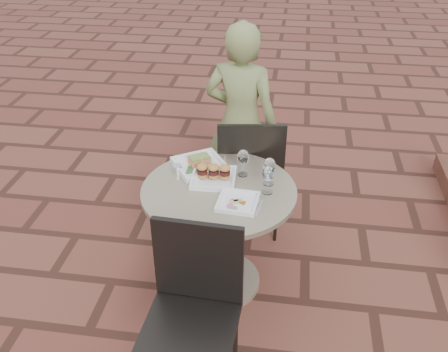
# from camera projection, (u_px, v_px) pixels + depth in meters

# --- Properties ---
(ground) EXTENTS (60.00, 60.00, 0.00)m
(ground) POSITION_uv_depth(u_px,v_px,m) (238.00, 295.00, 3.16)
(ground) COLOR brown
(ground) RESTS_ON ground
(cafe_table) EXTENTS (0.90, 0.90, 0.73)m
(cafe_table) POSITION_uv_depth(u_px,v_px,m) (219.00, 223.00, 3.00)
(cafe_table) COLOR gray
(cafe_table) RESTS_ON ground
(chair_far) EXTENTS (0.50, 0.50, 0.93)m
(chair_far) POSITION_uv_depth(u_px,v_px,m) (250.00, 168.00, 3.41)
(chair_far) COLOR black
(chair_far) RESTS_ON ground
(chair_near) EXTENTS (0.46, 0.46, 0.93)m
(chair_near) POSITION_uv_depth(u_px,v_px,m) (194.00, 299.00, 2.39)
(chair_near) COLOR black
(chair_near) RESTS_ON ground
(diner) EXTENTS (0.59, 0.44, 1.47)m
(diner) POSITION_uv_depth(u_px,v_px,m) (241.00, 123.00, 3.59)
(diner) COLOR olive
(diner) RESTS_ON ground
(plate_salmon) EXTENTS (0.40, 0.40, 0.08)m
(plate_salmon) POSITION_uv_depth(u_px,v_px,m) (200.00, 164.00, 3.06)
(plate_salmon) COLOR silver
(plate_salmon) RESTS_ON cafe_table
(plate_sliders) EXTENTS (0.27, 0.27, 0.17)m
(plate_sliders) POSITION_uv_depth(u_px,v_px,m) (214.00, 175.00, 2.93)
(plate_sliders) COLOR silver
(plate_sliders) RESTS_ON cafe_table
(plate_tuna) EXTENTS (0.23, 0.23, 0.03)m
(plate_tuna) POSITION_uv_depth(u_px,v_px,m) (238.00, 202.00, 2.74)
(plate_tuna) COLOR silver
(plate_tuna) RESTS_ON cafe_table
(wine_glass_right) EXTENTS (0.07, 0.07, 0.17)m
(wine_glass_right) POSITION_uv_depth(u_px,v_px,m) (268.00, 174.00, 2.78)
(wine_glass_right) COLOR white
(wine_glass_right) RESTS_ON cafe_table
(wine_glass_mid) EXTENTS (0.07, 0.07, 0.17)m
(wine_glass_mid) POSITION_uv_depth(u_px,v_px,m) (243.00, 157.00, 2.94)
(wine_glass_mid) COLOR white
(wine_glass_mid) RESTS_ON cafe_table
(wine_glass_far) EXTENTS (0.07, 0.07, 0.17)m
(wine_glass_far) POSITION_uv_depth(u_px,v_px,m) (269.00, 166.00, 2.85)
(wine_glass_far) COLOR white
(wine_glass_far) RESTS_ON cafe_table
(steel_ramekin) EXTENTS (0.08, 0.08, 0.04)m
(steel_ramekin) POSITION_uv_depth(u_px,v_px,m) (177.00, 169.00, 3.02)
(steel_ramekin) COLOR silver
(steel_ramekin) RESTS_ON cafe_table
(cutlery_set) EXTENTS (0.12, 0.19, 0.00)m
(cutlery_set) POSITION_uv_depth(u_px,v_px,m) (255.00, 208.00, 2.71)
(cutlery_set) COLOR silver
(cutlery_set) RESTS_ON cafe_table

